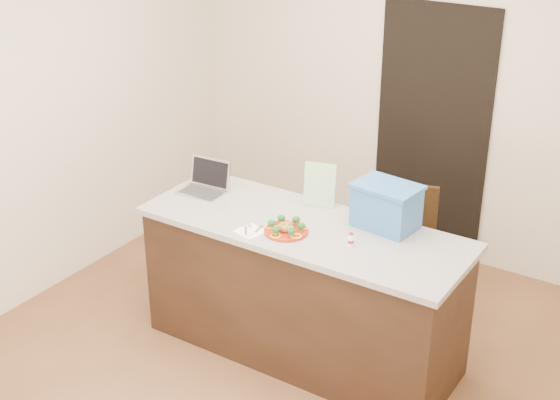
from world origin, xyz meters
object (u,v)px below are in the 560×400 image
Objects in this scene: plate at (286,231)px; napkin at (251,231)px; blue_box at (386,206)px; chair at (400,241)px; island at (303,289)px; laptop at (206,183)px; yogurt_bottle at (351,240)px.

plate is 1.75× the size of napkin.
chair is at bearing 110.17° from blue_box.
island is 13.41× the size of napkin.
blue_box reaches higher than laptop.
blue_box reaches higher than yogurt_bottle.
yogurt_bottle is at bearing -102.47° from chair.
yogurt_bottle is 0.25× the size of laptop.
yogurt_bottle is at bearing -94.55° from blue_box.
blue_box is at bearing 37.73° from napkin.
laptop reaches higher than plate.
laptop reaches higher than island.
laptop is at bearing -162.79° from chair.
yogurt_bottle is at bearing 9.51° from plate.
napkin is at bearing -149.06° from plate.
island is 2.26× the size of chair.
chair is (1.10, 0.76, -0.46)m from laptop.
plate is 0.65× the size of blue_box.
yogurt_bottle is 1.01m from chair.
chair is (0.32, 0.98, -0.41)m from plate.
laptop reaches higher than yogurt_bottle.
laptop reaches higher than chair.
chair is at bearing 71.90° from plate.
chair is at bearing 71.46° from island.
plate is at bearing -125.61° from chair.
yogurt_bottle is at bearing 16.87° from napkin.
yogurt_bottle is (0.36, -0.07, 0.49)m from island.
napkin is at bearing -163.13° from yogurt_bottle.
blue_box reaches higher than island.
laptop is 0.34× the size of chair.
laptop is at bearing 150.93° from napkin.
yogurt_bottle reaches higher than chair.
blue_box is at bearing 30.69° from island.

